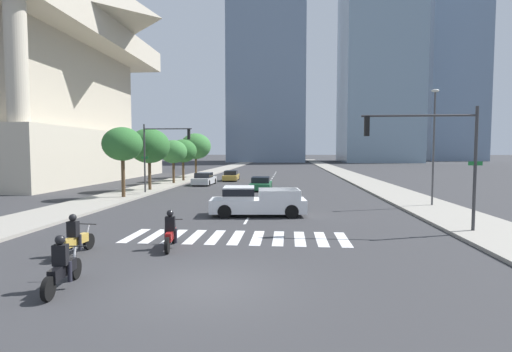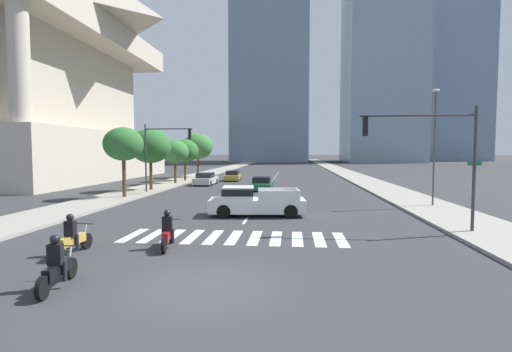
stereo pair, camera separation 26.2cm
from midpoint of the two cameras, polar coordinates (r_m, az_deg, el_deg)
name	(u,v)px [view 2 (the right image)]	position (r m, az deg, el deg)	size (l,w,h in m)	color
ground_plane	(202,285)	(11.09, -7.37, -15.77)	(800.00, 800.00, 0.00)	#333335
sidewalk_east	(380,187)	(41.35, 18.00, -1.51)	(4.00, 260.00, 0.15)	gray
sidewalk_west	(163,185)	(42.62, -13.39, -1.28)	(4.00, 260.00, 0.15)	gray
crosswalk_near	(234,237)	(16.71, -2.81, -9.06)	(9.45, 2.79, 0.01)	silver
lane_divider_center	(271,183)	(44.35, 2.36, -1.09)	(0.14, 50.00, 0.01)	silver
motorcycle_lead	(168,233)	(15.15, -12.44, -8.23)	(0.70, 2.23, 1.49)	black
motorcycle_trailing	(57,267)	(11.81, -26.76, -11.97)	(0.70, 2.24, 1.49)	black
motorcycle_third	(72,239)	(15.29, -25.13, -8.39)	(0.70, 2.25, 1.49)	black
pickup_truck	(252,201)	(22.09, -0.19, -3.80)	(5.59, 2.55, 1.67)	silver
sedan_gold_0	(233,176)	(48.48, -3.29, 0.00)	(1.90, 4.58, 1.27)	#B28E38
sedan_green_1	(262,184)	(36.74, 1.12, -1.18)	(1.95, 4.70, 1.26)	#1E6038
sedan_silver_2	(206,179)	(42.59, -7.29, -0.48)	(1.96, 4.50, 1.36)	#B7BABF
traffic_signal_near	(429,144)	(18.84, 24.65, 4.27)	(5.30, 0.28, 5.52)	#333335
traffic_signal_far	(163,146)	(34.08, -13.41, 4.37)	(4.46, 0.28, 5.85)	#333335
street_lamp_east	(435,138)	(27.72, 25.17, 5.07)	(0.50, 0.24, 7.56)	#3F3F42
street_tree_nearest	(123,144)	(31.54, -18.82, 4.47)	(3.05, 3.05, 5.40)	#4C3823
street_tree_second	(150,146)	(36.82, -15.17, 4.31)	(3.75, 3.75, 5.63)	#4C3823
street_tree_third	(175,152)	(43.85, -11.74, 3.53)	(3.03, 3.03, 4.79)	#4C3823
street_tree_fourth	(185,151)	(47.66, -10.33, 3.66)	(3.30, 3.30, 4.99)	#4C3823
street_tree_fifth	(198,146)	(53.89, -8.48, 4.37)	(4.18, 4.18, 6.01)	#4C3823
office_tower_right_skyline	(456,51)	(175.34, 27.49, 16.04)	(21.07, 22.01, 93.81)	slate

